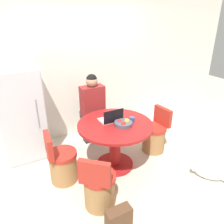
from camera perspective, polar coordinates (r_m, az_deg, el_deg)
name	(u,v)px	position (r m, az deg, el deg)	size (l,w,h in m)	color
ground_plane	(125,171)	(3.55, 3.39, -15.07)	(12.00, 12.00, 0.00)	beige
wall_back	(84,69)	(4.22, -7.20, 11.17)	(7.00, 0.06, 2.60)	silver
refrigerator	(21,114)	(3.79, -22.66, -0.44)	(0.68, 0.64, 1.57)	silver
dining_table	(115,138)	(3.36, 0.81, -6.70)	(1.13, 1.13, 0.76)	maroon
chair_near_left_corner	(99,188)	(2.86, -3.37, -19.25)	(0.48, 0.48, 0.79)	#9E7042
chair_right_side	(155,136)	(3.94, 11.08, -6.19)	(0.42, 0.41, 0.79)	#9E7042
chair_left_side	(62,164)	(3.29, -12.90, -13.13)	(0.42, 0.41, 0.79)	#9E7042
person_seated	(92,107)	(3.88, -5.30, 1.24)	(0.40, 0.37, 1.34)	#2D2D38
laptop	(111,119)	(3.30, -0.23, -1.73)	(0.33, 0.24, 0.21)	#B7B7BC
fruit_bowl	(123,123)	(3.18, 2.99, -2.96)	(0.26, 0.26, 0.10)	#4C4C56
coffee_cup	(132,120)	(3.29, 5.27, -1.97)	(0.08, 0.08, 0.08)	#2D4C84
cat	(207,174)	(3.65, 23.60, -14.52)	(0.33, 0.44, 0.16)	white
handbag	(119,218)	(2.76, 1.76, -25.95)	(0.30, 0.14, 0.26)	brown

